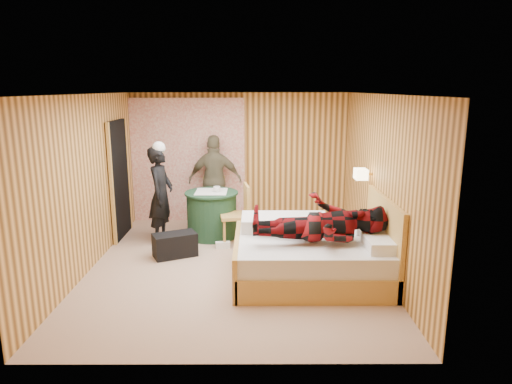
{
  "coord_description": "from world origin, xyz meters",
  "views": [
    {
      "loc": [
        0.3,
        -6.39,
        2.58
      ],
      "look_at": [
        0.32,
        0.31,
        1.05
      ],
      "focal_mm": 32.0,
      "sensor_mm": 36.0,
      "label": 1
    }
  ],
  "objects_px": {
    "round_table": "(212,214)",
    "man_at_table": "(215,180)",
    "chair_near": "(240,210)",
    "duffel_bag": "(175,245)",
    "woman_standing": "(161,195)",
    "chair_far": "(215,197)",
    "nightstand": "(356,240)",
    "wall_lamp": "(361,174)",
    "bed": "(314,255)",
    "man_on_bed": "(320,212)"
  },
  "relations": [
    {
      "from": "round_table",
      "to": "man_at_table",
      "type": "bearing_deg",
      "value": 90.0
    },
    {
      "from": "round_table",
      "to": "chair_far",
      "type": "relative_size",
      "value": 1.0
    },
    {
      "from": "man_at_table",
      "to": "wall_lamp",
      "type": "bearing_deg",
      "value": 146.04
    },
    {
      "from": "nightstand",
      "to": "man_at_table",
      "type": "distance_m",
      "value": 2.99
    },
    {
      "from": "chair_near",
      "to": "bed",
      "type": "bearing_deg",
      "value": 28.48
    },
    {
      "from": "chair_near",
      "to": "man_on_bed",
      "type": "relative_size",
      "value": 0.58
    },
    {
      "from": "bed",
      "to": "duffel_bag",
      "type": "xyz_separation_m",
      "value": [
        -2.07,
        0.82,
        -0.15
      ]
    },
    {
      "from": "round_table",
      "to": "chair_near",
      "type": "relative_size",
      "value": 0.91
    },
    {
      "from": "wall_lamp",
      "to": "woman_standing",
      "type": "distance_m",
      "value": 3.31
    },
    {
      "from": "bed",
      "to": "duffel_bag",
      "type": "relative_size",
      "value": 3.24
    },
    {
      "from": "bed",
      "to": "round_table",
      "type": "distance_m",
      "value": 2.39
    },
    {
      "from": "woman_standing",
      "to": "chair_near",
      "type": "bearing_deg",
      "value": -87.41
    },
    {
      "from": "man_on_bed",
      "to": "chair_far",
      "type": "bearing_deg",
      "value": 120.48
    },
    {
      "from": "wall_lamp",
      "to": "man_on_bed",
      "type": "height_order",
      "value": "man_on_bed"
    },
    {
      "from": "chair_far",
      "to": "round_table",
      "type": "bearing_deg",
      "value": -96.68
    },
    {
      "from": "woman_standing",
      "to": "man_at_table",
      "type": "relative_size",
      "value": 0.95
    },
    {
      "from": "wall_lamp",
      "to": "bed",
      "type": "height_order",
      "value": "wall_lamp"
    },
    {
      "from": "bed",
      "to": "man_on_bed",
      "type": "relative_size",
      "value": 1.2
    },
    {
      "from": "nightstand",
      "to": "round_table",
      "type": "height_order",
      "value": "round_table"
    },
    {
      "from": "chair_near",
      "to": "man_on_bed",
      "type": "height_order",
      "value": "man_on_bed"
    },
    {
      "from": "chair_far",
      "to": "man_on_bed",
      "type": "height_order",
      "value": "man_on_bed"
    },
    {
      "from": "man_at_table",
      "to": "woman_standing",
      "type": "bearing_deg",
      "value": 52.44
    },
    {
      "from": "man_on_bed",
      "to": "nightstand",
      "type": "bearing_deg",
      "value": 54.72
    },
    {
      "from": "nightstand",
      "to": "duffel_bag",
      "type": "relative_size",
      "value": 0.82
    },
    {
      "from": "chair_near",
      "to": "man_at_table",
      "type": "relative_size",
      "value": 0.59
    },
    {
      "from": "wall_lamp",
      "to": "chair_far",
      "type": "distance_m",
      "value": 2.99
    },
    {
      "from": "bed",
      "to": "man_at_table",
      "type": "relative_size",
      "value": 1.23
    },
    {
      "from": "chair_far",
      "to": "duffel_bag",
      "type": "height_order",
      "value": "chair_far"
    },
    {
      "from": "woman_standing",
      "to": "chair_far",
      "type": "bearing_deg",
      "value": -31.76
    },
    {
      "from": "chair_near",
      "to": "man_on_bed",
      "type": "distance_m",
      "value": 2.02
    },
    {
      "from": "bed",
      "to": "chair_far",
      "type": "relative_size",
      "value": 2.28
    },
    {
      "from": "chair_near",
      "to": "chair_far",
      "type": "bearing_deg",
      "value": -164.0
    },
    {
      "from": "wall_lamp",
      "to": "duffel_bag",
      "type": "height_order",
      "value": "wall_lamp"
    },
    {
      "from": "duffel_bag",
      "to": "man_on_bed",
      "type": "xyz_separation_m",
      "value": [
        2.1,
        -1.05,
        0.82
      ]
    },
    {
      "from": "chair_far",
      "to": "nightstand",
      "type": "bearing_deg",
      "value": -43.7
    },
    {
      "from": "duffel_bag",
      "to": "woman_standing",
      "type": "height_order",
      "value": "woman_standing"
    },
    {
      "from": "chair_near",
      "to": "man_at_table",
      "type": "distance_m",
      "value": 1.29
    },
    {
      "from": "duffel_bag",
      "to": "man_at_table",
      "type": "relative_size",
      "value": 0.38
    },
    {
      "from": "wall_lamp",
      "to": "man_at_table",
      "type": "bearing_deg",
      "value": 144.78
    },
    {
      "from": "chair_near",
      "to": "woman_standing",
      "type": "distance_m",
      "value": 1.36
    },
    {
      "from": "duffel_bag",
      "to": "man_on_bed",
      "type": "distance_m",
      "value": 2.49
    },
    {
      "from": "round_table",
      "to": "man_on_bed",
      "type": "height_order",
      "value": "man_on_bed"
    },
    {
      "from": "round_table",
      "to": "duffel_bag",
      "type": "xyz_separation_m",
      "value": [
        -0.5,
        -0.97,
        -0.23
      ]
    },
    {
      "from": "bed",
      "to": "woman_standing",
      "type": "xyz_separation_m",
      "value": [
        -2.41,
        1.54,
        0.49
      ]
    },
    {
      "from": "man_at_table",
      "to": "bed",
      "type": "bearing_deg",
      "value": 122.82
    },
    {
      "from": "round_table",
      "to": "chair_far",
      "type": "xyz_separation_m",
      "value": [
        -0.01,
        0.73,
        0.12
      ]
    },
    {
      "from": "nightstand",
      "to": "chair_far",
      "type": "height_order",
      "value": "chair_far"
    },
    {
      "from": "wall_lamp",
      "to": "chair_far",
      "type": "height_order",
      "value": "wall_lamp"
    },
    {
      "from": "chair_near",
      "to": "wall_lamp",
      "type": "bearing_deg",
      "value": 65.61
    },
    {
      "from": "chair_near",
      "to": "duffel_bag",
      "type": "height_order",
      "value": "chair_near"
    }
  ]
}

